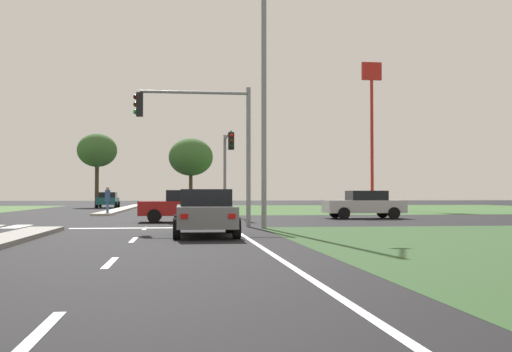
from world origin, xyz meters
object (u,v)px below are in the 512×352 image
at_px(car_silver_second, 364,204).
at_px(treeline_third, 97,151).
at_px(fastfood_pole_sign, 372,103).
at_px(street_lamp_second, 265,81).
at_px(traffic_signal_far_right, 227,158).
at_px(traffic_signal_near_right, 207,130).
at_px(car_teal_third, 108,200).
at_px(car_red_fourth, 184,206).
at_px(treeline_fourth, 191,157).
at_px(pedestrian_at_median, 108,197).
at_px(car_grey_near, 205,212).

distance_m(car_silver_second, treeline_third, 37.78).
bearing_deg(fastfood_pole_sign, street_lamp_second, -115.10).
bearing_deg(traffic_signal_far_right, traffic_signal_near_right, -98.54).
distance_m(car_teal_third, traffic_signal_near_right, 38.83).
xyz_separation_m(car_silver_second, car_red_fourth, (-9.82, -3.05, -0.00)).
relative_size(traffic_signal_far_right, treeline_fourth, 0.67).
bearing_deg(pedestrian_at_median, treeline_third, 7.27).
height_order(car_silver_second, traffic_signal_near_right, traffic_signal_near_right).
xyz_separation_m(car_grey_near, treeline_third, (-9.32, 45.58, 5.10)).
relative_size(car_teal_third, street_lamp_second, 0.42).
height_order(car_silver_second, treeline_fourth, treeline_fourth).
height_order(car_teal_third, treeline_third, treeline_third).
relative_size(car_grey_near, traffic_signal_far_right, 0.90).
relative_size(car_teal_third, traffic_signal_far_right, 0.88).
distance_m(car_silver_second, street_lamp_second, 12.10).
height_order(car_silver_second, street_lamp_second, street_lamp_second).
xyz_separation_m(traffic_signal_far_right, treeline_third, (-11.30, 29.12, 2.36)).
height_order(car_teal_third, treeline_fourth, treeline_fourth).
bearing_deg(street_lamp_second, car_red_fourth, 118.77).
distance_m(car_grey_near, car_teal_third, 43.74).
bearing_deg(street_lamp_second, traffic_signal_far_right, 92.68).
bearing_deg(treeline_third, treeline_fourth, 17.47).
height_order(traffic_signal_near_right, traffic_signal_far_right, traffic_signal_near_right).
bearing_deg(street_lamp_second, car_silver_second, 52.45).
bearing_deg(pedestrian_at_median, car_grey_near, -167.19).
bearing_deg(fastfood_pole_sign, treeline_third, 155.32).
distance_m(car_red_fourth, traffic_signal_far_right, 7.44).
distance_m(car_red_fourth, treeline_third, 36.97).
bearing_deg(car_red_fourth, treeline_third, 13.83).
height_order(car_teal_third, car_red_fourth, car_teal_third).
relative_size(pedestrian_at_median, fastfood_pole_sign, 0.13).
bearing_deg(street_lamp_second, pedestrian_at_median, 115.70).
bearing_deg(traffic_signal_near_right, car_silver_second, 41.30).
bearing_deg(car_grey_near, treeline_third, 101.56).
height_order(pedestrian_at_median, fastfood_pole_sign, fastfood_pole_sign).
distance_m(car_teal_third, pedestrian_at_median, 22.29).
height_order(fastfood_pole_sign, treeline_third, fastfood_pole_sign).
relative_size(car_silver_second, car_red_fourth, 1.01).
xyz_separation_m(car_grey_near, pedestrian_at_median, (-5.41, 20.88, 0.40)).
relative_size(car_grey_near, pedestrian_at_median, 2.68).
bearing_deg(pedestrian_at_median, traffic_signal_far_right, -122.61).
relative_size(car_red_fourth, treeline_fourth, 0.57).
relative_size(car_grey_near, car_silver_second, 1.04).
bearing_deg(car_red_fourth, traffic_signal_far_right, -21.57).
relative_size(street_lamp_second, treeline_third, 1.37).
bearing_deg(fastfood_pole_sign, car_teal_third, 159.12).
relative_size(car_grey_near, car_teal_third, 1.02).
xyz_separation_m(fastfood_pole_sign, treeline_fourth, (-15.92, 14.86, -4.08)).
relative_size(car_grey_near, treeline_third, 0.59).
height_order(car_teal_third, street_lamp_second, street_lamp_second).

